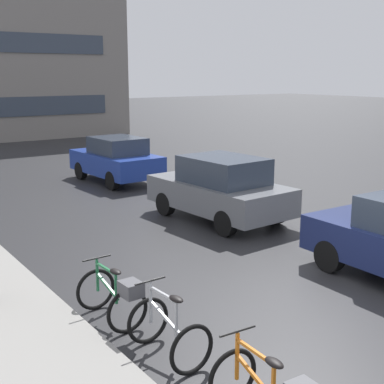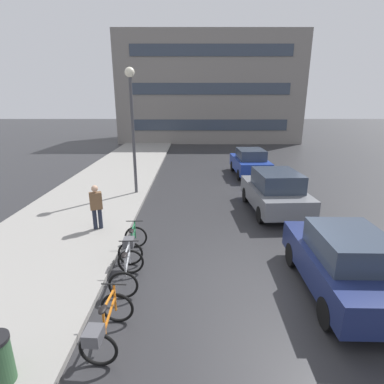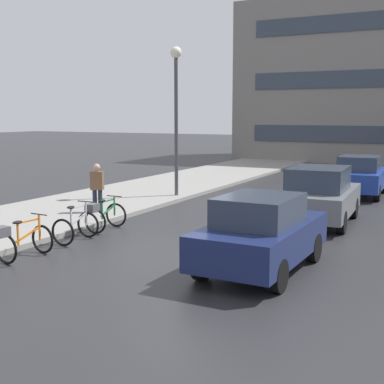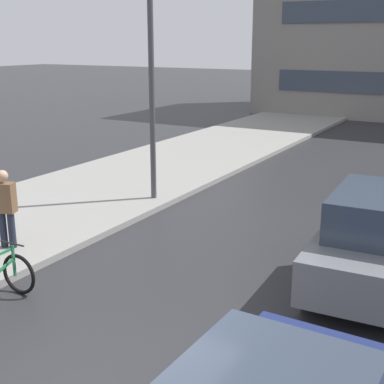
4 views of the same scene
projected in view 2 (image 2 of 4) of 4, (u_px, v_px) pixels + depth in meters
ground_plane at (250, 284)px, 7.47m from camera, size 140.00×140.00×0.00m
sidewalk_kerb at (113, 180)px, 17.04m from camera, size 4.80×60.00×0.14m
bicycle_nearest at (106, 327)px, 5.41m from camera, size 0.76×1.42×0.97m
bicycle_second at (128, 271)px, 7.34m from camera, size 0.73×1.13×1.00m
bicycle_third at (134, 243)px, 8.58m from camera, size 0.74×1.37×0.93m
car_navy at (346, 263)px, 6.91m from camera, size 1.86×3.88×1.61m
car_grey at (277, 192)px, 12.16m from camera, size 2.15×4.11×1.71m
car_blue at (251, 162)px, 18.10m from camera, size 1.97×3.89×1.62m
pedestrian at (98, 206)px, 10.17m from camera, size 0.46×0.37×1.70m
streetlamp at (133, 111)px, 13.40m from camera, size 0.43×0.43×5.78m
building_facade_main at (210, 90)px, 33.72m from camera, size 19.26×8.39×11.02m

